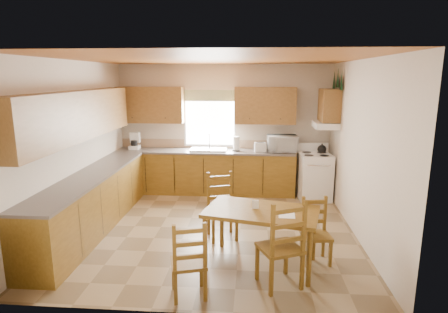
# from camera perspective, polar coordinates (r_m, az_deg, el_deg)

# --- Properties ---
(floor) EXTENTS (4.50, 4.50, 0.00)m
(floor) POSITION_cam_1_polar(r_m,az_deg,el_deg) (6.25, -1.61, -10.92)
(floor) COLOR olive
(floor) RESTS_ON ground
(ceiling) EXTENTS (4.50, 4.50, 0.00)m
(ceiling) POSITION_cam_1_polar(r_m,az_deg,el_deg) (5.76, -1.77, 14.63)
(ceiling) COLOR #985320
(ceiling) RESTS_ON floor
(wall_left) EXTENTS (4.50, 4.50, 0.00)m
(wall_left) POSITION_cam_1_polar(r_m,az_deg,el_deg) (6.49, -21.86, 1.51)
(wall_left) COLOR beige
(wall_left) RESTS_ON floor
(wall_right) EXTENTS (4.50, 4.50, 0.00)m
(wall_right) POSITION_cam_1_polar(r_m,az_deg,el_deg) (6.05, 20.02, 0.93)
(wall_right) COLOR beige
(wall_right) RESTS_ON floor
(wall_back) EXTENTS (4.50, 4.50, 0.00)m
(wall_back) POSITION_cam_1_polar(r_m,az_deg,el_deg) (8.07, -0.00, 4.32)
(wall_back) COLOR beige
(wall_back) RESTS_ON floor
(wall_front) EXTENTS (4.50, 4.50, 0.00)m
(wall_front) POSITION_cam_1_polar(r_m,az_deg,el_deg) (3.69, -5.38, -5.25)
(wall_front) COLOR beige
(wall_front) RESTS_ON floor
(lower_cab_back) EXTENTS (3.75, 0.60, 0.88)m
(lower_cab_back) POSITION_cam_1_polar(r_m,az_deg,el_deg) (7.99, -2.85, -2.43)
(lower_cab_back) COLOR brown
(lower_cab_back) RESTS_ON floor
(lower_cab_left) EXTENTS (0.60, 3.60, 0.88)m
(lower_cab_left) POSITION_cam_1_polar(r_m,az_deg,el_deg) (6.45, -19.40, -6.72)
(lower_cab_left) COLOR brown
(lower_cab_left) RESTS_ON floor
(counter_back) EXTENTS (3.75, 0.63, 0.04)m
(counter_back) POSITION_cam_1_polar(r_m,az_deg,el_deg) (7.89, -2.89, 0.80)
(counter_back) COLOR #57504D
(counter_back) RESTS_ON lower_cab_back
(counter_left) EXTENTS (0.63, 3.60, 0.04)m
(counter_left) POSITION_cam_1_polar(r_m,az_deg,el_deg) (6.32, -19.69, -2.76)
(counter_left) COLOR #57504D
(counter_left) RESTS_ON lower_cab_left
(backsplash) EXTENTS (3.75, 0.01, 0.18)m
(backsplash) POSITION_cam_1_polar(r_m,az_deg,el_deg) (8.15, -2.64, 1.96)
(backsplash) COLOR #997B5E
(backsplash) RESTS_ON counter_back
(upper_cab_back_left) EXTENTS (1.41, 0.33, 0.75)m
(upper_cab_back_left) POSITION_cam_1_polar(r_m,az_deg,el_deg) (8.12, -11.15, 7.72)
(upper_cab_back_left) COLOR brown
(upper_cab_back_left) RESTS_ON wall_back
(upper_cab_back_right) EXTENTS (1.25, 0.33, 0.75)m
(upper_cab_back_right) POSITION_cam_1_polar(r_m,az_deg,el_deg) (7.83, 6.27, 7.72)
(upper_cab_back_right) COLOR brown
(upper_cab_back_right) RESTS_ON wall_back
(upper_cab_left) EXTENTS (0.33, 3.60, 0.75)m
(upper_cab_left) POSITION_cam_1_polar(r_m,az_deg,el_deg) (6.22, -21.46, 5.82)
(upper_cab_left) COLOR brown
(upper_cab_left) RESTS_ON wall_left
(upper_cab_stove) EXTENTS (0.33, 0.62, 0.62)m
(upper_cab_stove) POSITION_cam_1_polar(r_m,az_deg,el_deg) (7.54, 15.75, 7.52)
(upper_cab_stove) COLOR brown
(upper_cab_stove) RESTS_ON wall_right
(range_hood) EXTENTS (0.44, 0.62, 0.12)m
(range_hood) POSITION_cam_1_polar(r_m,az_deg,el_deg) (7.56, 15.21, 4.66)
(range_hood) COLOR white
(range_hood) RESTS_ON wall_right
(window_frame) EXTENTS (1.13, 0.02, 1.18)m
(window_frame) POSITION_cam_1_polar(r_m,az_deg,el_deg) (8.04, -2.16, 5.72)
(window_frame) COLOR white
(window_frame) RESTS_ON wall_back
(window_pane) EXTENTS (1.05, 0.01, 1.10)m
(window_pane) POSITION_cam_1_polar(r_m,az_deg,el_deg) (8.04, -2.17, 5.72)
(window_pane) COLOR white
(window_pane) RESTS_ON wall_back
(window_valance) EXTENTS (1.19, 0.01, 0.24)m
(window_valance) POSITION_cam_1_polar(r_m,az_deg,el_deg) (7.97, -2.21, 9.27)
(window_valance) COLOR #486333
(window_valance) RESTS_ON wall_back
(sink_basin) EXTENTS (0.75, 0.45, 0.04)m
(sink_basin) POSITION_cam_1_polar(r_m,az_deg,el_deg) (7.87, -2.35, 1.08)
(sink_basin) COLOR silver
(sink_basin) RESTS_ON counter_back
(pine_decal_a) EXTENTS (0.22, 0.22, 0.36)m
(pine_decal_a) POSITION_cam_1_polar(r_m,az_deg,el_deg) (7.23, 17.49, 11.05)
(pine_decal_a) COLOR black
(pine_decal_a) RESTS_ON wall_right
(pine_decal_b) EXTENTS (0.22, 0.22, 0.36)m
(pine_decal_b) POSITION_cam_1_polar(r_m,az_deg,el_deg) (7.54, 16.97, 11.41)
(pine_decal_b) COLOR black
(pine_decal_b) RESTS_ON wall_right
(pine_decal_c) EXTENTS (0.22, 0.22, 0.36)m
(pine_decal_c) POSITION_cam_1_polar(r_m,az_deg,el_deg) (7.85, 16.45, 11.16)
(pine_decal_c) COLOR black
(pine_decal_c) RESTS_ON wall_right
(stove) EXTENTS (0.67, 0.69, 0.91)m
(stove) POSITION_cam_1_polar(r_m,az_deg,el_deg) (7.78, 13.58, -3.06)
(stove) COLOR white
(stove) RESTS_ON floor
(coffeemaker) EXTENTS (0.22, 0.25, 0.30)m
(coffeemaker) POSITION_cam_1_polar(r_m,az_deg,el_deg) (8.21, -13.49, 2.14)
(coffeemaker) COLOR white
(coffeemaker) RESTS_ON counter_back
(paper_towel) EXTENTS (0.14, 0.14, 0.31)m
(paper_towel) POSITION_cam_1_polar(r_m,az_deg,el_deg) (7.80, 1.87, 1.98)
(paper_towel) COLOR white
(paper_towel) RESTS_ON counter_back
(toaster) EXTENTS (0.25, 0.18, 0.19)m
(toaster) POSITION_cam_1_polar(r_m,az_deg,el_deg) (7.78, 5.52, 1.45)
(toaster) COLOR white
(toaster) RESTS_ON counter_back
(microwave) EXTENTS (0.59, 0.44, 0.34)m
(microwave) POSITION_cam_1_polar(r_m,az_deg,el_deg) (7.81, 8.86, 1.97)
(microwave) COLOR white
(microwave) RESTS_ON counter_back
(dining_table) EXTENTS (1.57, 1.12, 0.76)m
(dining_table) POSITION_cam_1_polar(r_m,az_deg,el_deg) (5.03, 5.66, -12.18)
(dining_table) COLOR brown
(dining_table) RESTS_ON floor
(chair_near_left) EXTENTS (0.47, 0.46, 0.92)m
(chair_near_left) POSITION_cam_1_polar(r_m,az_deg,el_deg) (4.36, -5.44, -15.12)
(chair_near_left) COLOR brown
(chair_near_left) RESTS_ON floor
(chair_near_right) EXTENTS (0.60, 0.59, 1.09)m
(chair_near_right) POSITION_cam_1_polar(r_m,az_deg,el_deg) (4.54, 8.51, -12.80)
(chair_near_right) COLOR brown
(chair_near_right) RESTS_ON floor
(chair_far_left) EXTENTS (0.52, 0.51, 1.00)m
(chair_far_left) POSITION_cam_1_polar(r_m,az_deg,el_deg) (5.74, -0.25, -7.70)
(chair_far_left) COLOR brown
(chair_far_left) RESTS_ON floor
(chair_far_right) EXTENTS (0.41, 0.40, 0.87)m
(chair_far_right) POSITION_cam_1_polar(r_m,az_deg,el_deg) (5.20, 13.91, -11.03)
(chair_far_right) COLOR brown
(chair_far_right) RESTS_ON floor
(table_paper) EXTENTS (0.22, 0.28, 0.00)m
(table_paper) POSITION_cam_1_polar(r_m,az_deg,el_deg) (4.77, 9.53, -8.71)
(table_paper) COLOR white
(table_paper) RESTS_ON dining_table
(table_card) EXTENTS (0.09, 0.02, 0.12)m
(table_card) POSITION_cam_1_polar(r_m,az_deg,el_deg) (4.91, 4.80, -7.29)
(table_card) COLOR white
(table_card) RESTS_ON dining_table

